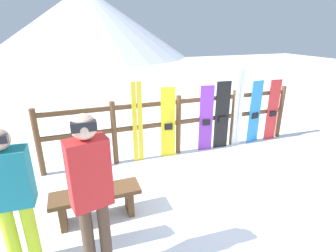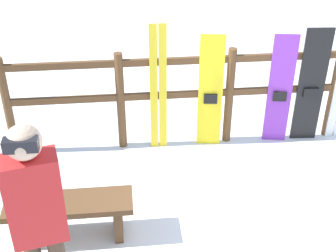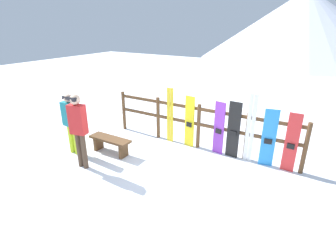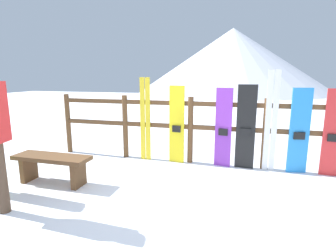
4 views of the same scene
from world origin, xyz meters
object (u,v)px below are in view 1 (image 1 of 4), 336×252
ski_pair_yellow (138,123)px  snowboard_purple (206,119)px  snowboard_black_stripe (222,116)px  snowboard_red (273,110)px  person_red (91,186)px  ski_pair_white (239,108)px  person_teal (11,192)px  snowboard_yellow (168,123)px  snowboard_blue (255,113)px  bench (96,199)px

ski_pair_yellow → snowboard_purple: 1.45m
snowboard_black_stripe → snowboard_red: bearing=-0.0°
person_red → ski_pair_white: person_red is taller
person_teal → ski_pair_yellow: size_ratio=1.01×
person_teal → person_red: bearing=-28.0°
ski_pair_white → snowboard_red: size_ratio=1.21×
snowboard_red → person_teal: bearing=-158.7°
snowboard_yellow → snowboard_red: (2.55, -0.00, -0.01)m
ski_pair_yellow → snowboard_red: ski_pair_yellow is taller
ski_pair_yellow → snowboard_red: (3.16, -0.00, -0.09)m
ski_pair_white → snowboard_blue: 0.46m
person_teal → snowboard_blue: (4.44, 1.93, -0.22)m
bench → snowboard_red: snowboard_red is taller
person_red → person_teal: bearing=152.0°
snowboard_purple → ski_pair_white: size_ratio=0.82×
ski_pair_white → snowboard_red: ski_pair_white is taller
person_red → snowboard_red: (4.18, 2.32, -0.37)m
snowboard_purple → snowboard_black_stripe: 0.38m
person_teal → snowboard_purple: 3.76m
bench → ski_pair_white: size_ratio=0.69×
ski_pair_yellow → snowboard_black_stripe: size_ratio=1.08×
ski_pair_yellow → snowboard_yellow: (0.61, -0.00, -0.08)m
person_red → ski_pair_white: 4.00m
person_red → snowboard_red: 4.79m
bench → ski_pair_yellow: (0.95, 1.46, 0.47)m
snowboard_red → snowboard_purple: bearing=-180.0°
person_red → snowboard_blue: size_ratio=1.26×
person_teal → snowboard_red: 5.29m
snowboard_purple → person_red: bearing=-136.8°
snowboard_blue → person_teal: bearing=-156.5°
bench → person_red: size_ratio=0.66×
snowboard_blue → bench: bearing=-158.1°
ski_pair_white → person_teal: bearing=-154.2°
bench → person_red: person_red is taller
snowboard_black_stripe → snowboard_red: 1.33m
snowboard_black_stripe → ski_pair_white: size_ratio=0.86×
bench → snowboard_purple: size_ratio=0.84×
person_red → snowboard_black_stripe: bearing=39.2°
snowboard_purple → snowboard_black_stripe: (0.38, 0.00, 0.03)m
snowboard_purple → ski_pair_yellow: bearing=179.9°
person_red → ski_pair_yellow: size_ratio=1.13×
ski_pair_yellow → snowboard_blue: 2.67m
snowboard_black_stripe → snowboard_blue: (0.84, -0.00, -0.02)m
person_red → snowboard_black_stripe: person_red is taller
snowboard_purple → snowboard_red: bearing=0.0°
person_teal → snowboard_purple: size_ratio=1.14×
bench → snowboard_blue: snowboard_blue is taller
person_red → snowboard_black_stripe: (2.85, 2.32, -0.34)m
person_teal → snowboard_blue: size_ratio=1.13×
person_red → snowboard_blue: (3.69, 2.32, -0.36)m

